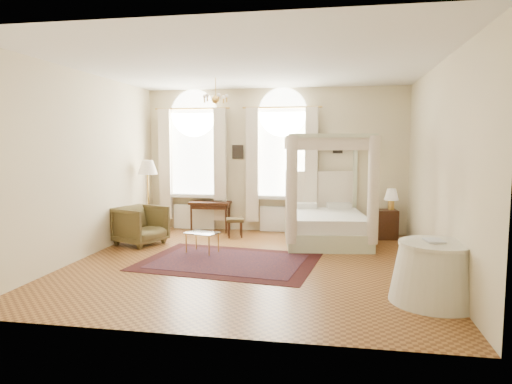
% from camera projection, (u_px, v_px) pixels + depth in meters
% --- Properties ---
extents(ground, '(6.00, 6.00, 0.00)m').
position_uv_depth(ground, '(250.00, 263.00, 7.78)').
color(ground, '#915C2A').
rests_on(ground, ground).
extents(room_walls, '(6.00, 6.00, 6.00)m').
position_uv_depth(room_walls, '(250.00, 147.00, 7.57)').
color(room_walls, beige).
rests_on(room_walls, ground).
extents(window_left, '(1.62, 0.27, 3.29)m').
position_uv_depth(window_left, '(194.00, 167.00, 10.76)').
color(window_left, white).
rests_on(window_left, room_walls).
extents(window_right, '(1.62, 0.27, 3.29)m').
position_uv_depth(window_right, '(282.00, 168.00, 10.40)').
color(window_right, white).
rests_on(window_right, room_walls).
extents(chandelier, '(0.51, 0.45, 0.50)m').
position_uv_depth(chandelier, '(216.00, 98.00, 8.81)').
color(chandelier, '#BA8D3E').
rests_on(chandelier, room_walls).
extents(wall_pictures, '(2.54, 0.03, 0.39)m').
position_uv_depth(wall_pictures, '(278.00, 150.00, 10.48)').
color(wall_pictures, black).
rests_on(wall_pictures, room_walls).
extents(canopy_bed, '(1.94, 2.26, 2.22)m').
position_uv_depth(canopy_bed, '(326.00, 219.00, 9.37)').
color(canopy_bed, beige).
rests_on(canopy_bed, ground).
extents(nightstand, '(0.49, 0.46, 0.63)m').
position_uv_depth(nightstand, '(386.00, 224.00, 9.80)').
color(nightstand, '#3B1B10').
rests_on(nightstand, ground).
extents(nightstand_lamp, '(0.31, 0.31, 0.45)m').
position_uv_depth(nightstand_lamp, '(391.00, 196.00, 9.79)').
color(nightstand_lamp, '#BA8D3E').
rests_on(nightstand_lamp, nightstand).
extents(writing_desk, '(0.95, 0.53, 0.70)m').
position_uv_depth(writing_desk, '(210.00, 206.00, 10.61)').
color(writing_desk, '#3B1B10').
rests_on(writing_desk, ground).
extents(laptop, '(0.40, 0.30, 0.03)m').
position_uv_depth(laptop, '(217.00, 200.00, 10.69)').
color(laptop, black).
rests_on(laptop, writing_desk).
extents(stool, '(0.45, 0.45, 0.41)m').
position_uv_depth(stool, '(235.00, 221.00, 9.97)').
color(stool, '#48391E').
rests_on(stool, ground).
extents(armchair, '(1.12, 1.10, 0.79)m').
position_uv_depth(armchair, '(141.00, 225.00, 9.22)').
color(armchair, '#4D4121').
rests_on(armchair, ground).
extents(coffee_table, '(0.67, 0.55, 0.39)m').
position_uv_depth(coffee_table, '(202.00, 234.00, 8.49)').
color(coffee_table, silver).
rests_on(coffee_table, ground).
extents(floor_lamp, '(0.43, 0.43, 1.68)m').
position_uv_depth(floor_lamp, '(148.00, 171.00, 10.11)').
color(floor_lamp, '#BA8D3E').
rests_on(floor_lamp, ground).
extents(oriental_rug, '(3.19, 2.47, 0.01)m').
position_uv_depth(oriental_rug, '(229.00, 261.00, 7.88)').
color(oriental_rug, '#390D0D').
rests_on(oriental_rug, ground).
extents(side_table, '(1.15, 1.15, 0.78)m').
position_uv_depth(side_table, '(435.00, 273.00, 5.85)').
color(side_table, '#EDE8CE').
rests_on(side_table, ground).
extents(book, '(0.26, 0.32, 0.03)m').
position_uv_depth(book, '(425.00, 241.00, 5.84)').
color(book, black).
rests_on(book, side_table).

